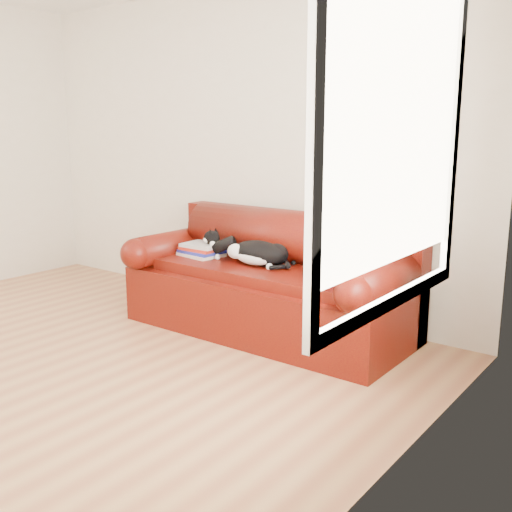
{
  "coord_description": "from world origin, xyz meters",
  "views": [
    {
      "loc": [
        3.23,
        -1.93,
        1.49
      ],
      "look_at": [
        0.74,
        1.35,
        0.6
      ],
      "focal_mm": 42.0,
      "sensor_mm": 36.0,
      "label": 1
    }
  ],
  "objects_px": {
    "sofa_base": "(268,300)",
    "book_stack": "(202,250)",
    "blanket": "(339,268)",
    "cat": "(257,254)"
  },
  "relations": [
    {
      "from": "sofa_base",
      "to": "blanket",
      "type": "relative_size",
      "value": 3.69
    },
    {
      "from": "book_stack",
      "to": "blanket",
      "type": "bearing_deg",
      "value": 0.89
    },
    {
      "from": "sofa_base",
      "to": "blanket",
      "type": "distance_m",
      "value": 0.69
    },
    {
      "from": "sofa_base",
      "to": "book_stack",
      "type": "distance_m",
      "value": 0.68
    },
    {
      "from": "cat",
      "to": "blanket",
      "type": "relative_size",
      "value": 1.12
    },
    {
      "from": "sofa_base",
      "to": "cat",
      "type": "distance_m",
      "value": 0.36
    },
    {
      "from": "blanket",
      "to": "book_stack",
      "type": "bearing_deg",
      "value": -179.11
    },
    {
      "from": "blanket",
      "to": "sofa_base",
      "type": "bearing_deg",
      "value": 177.27
    },
    {
      "from": "book_stack",
      "to": "cat",
      "type": "relative_size",
      "value": 0.55
    },
    {
      "from": "sofa_base",
      "to": "book_stack",
      "type": "xyz_separation_m",
      "value": [
        -0.6,
        -0.05,
        0.31
      ]
    }
  ]
}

